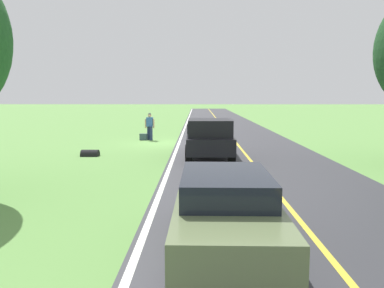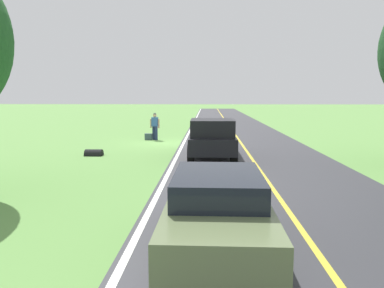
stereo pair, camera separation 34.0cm
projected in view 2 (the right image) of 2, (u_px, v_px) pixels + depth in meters
ground_plane at (168, 143)px, 23.03m from camera, size 200.00×200.00×0.00m
road_surface at (241, 143)px, 22.85m from camera, size 7.26×120.00×0.00m
lane_edge_line at (184, 143)px, 22.99m from camera, size 0.16×117.60×0.00m
lane_centre_line at (241, 143)px, 22.85m from camera, size 0.14×117.60×0.00m
hitchhiker_walking at (155, 125)px, 24.56m from camera, size 0.62×0.53×1.75m
suitcase_carried at (148, 137)px, 24.63m from camera, size 0.48×0.24×0.42m
pickup_truck_passing at (212, 137)px, 17.45m from camera, size 2.14×5.42×1.82m
sedan_ahead_same_lane at (218, 209)px, 7.11m from camera, size 1.97×4.42×1.41m
drainage_culvert at (94, 156)px, 18.26m from camera, size 0.80×0.60×0.60m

